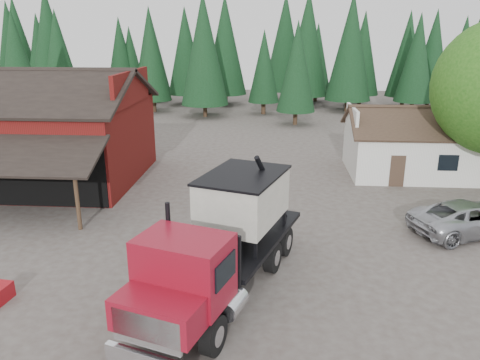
{
  "coord_description": "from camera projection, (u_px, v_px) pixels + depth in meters",
  "views": [
    {
      "loc": [
        3.76,
        -18.43,
        9.31
      ],
      "look_at": [
        2.07,
        4.99,
        1.8
      ],
      "focal_mm": 35.0,
      "sensor_mm": 36.0,
      "label": 1
    }
  ],
  "objects": [
    {
      "name": "farmhouse",
      "position": [
        410.0,
        149.0,
        31.55
      ],
      "size": [
        8.6,
        6.42,
        4.65
      ],
      "color": "silver",
      "rests_on": "ground"
    },
    {
      "name": "near_pine_a",
      "position": [
        17.0,
        61.0,
        46.78
      ],
      "size": [
        4.4,
        4.4,
        11.4
      ],
      "color": "#382619",
      "rests_on": "ground"
    },
    {
      "name": "near_pine_c",
      "position": [
        480.0,
        59.0,
        41.69
      ],
      "size": [
        4.84,
        4.84,
        12.4
      ],
      "color": "#382619",
      "rests_on": "ground"
    },
    {
      "name": "near_pine_b",
      "position": [
        297.0,
        67.0,
        46.9
      ],
      "size": [
        3.96,
        3.96,
        10.4
      ],
      "color": "#382619",
      "rests_on": "ground"
    },
    {
      "name": "ground",
      "position": [
        185.0,
        252.0,
        20.61
      ],
      "size": [
        120.0,
        120.0,
        0.0
      ],
      "primitive_type": "plane",
      "color": "#4C423B",
      "rests_on": "ground"
    },
    {
      "name": "conifer_backdrop",
      "position": [
        245.0,
        106.0,
        60.51
      ],
      "size": [
        76.0,
        16.0,
        16.0
      ],
      "primitive_type": null,
      "color": "black",
      "rests_on": "ground"
    },
    {
      "name": "near_pine_d",
      "position": [
        204.0,
        49.0,
        50.93
      ],
      "size": [
        5.28,
        5.28,
        13.4
      ],
      "color": "#382619",
      "rests_on": "ground"
    },
    {
      "name": "silver_car",
      "position": [
        469.0,
        218.0,
        22.3
      ],
      "size": [
        6.32,
        4.58,
        1.6
      ],
      "primitive_type": "imported",
      "rotation": [
        0.0,
        0.0,
        1.95
      ],
      "color": "#ABADB3",
      "rests_on": "ground"
    },
    {
      "name": "red_barn",
      "position": [
        42.0,
        139.0,
        29.95
      ],
      "size": [
        12.8,
        13.63,
        7.18
      ],
      "color": "maroon",
      "rests_on": "ground"
    },
    {
      "name": "feed_truck",
      "position": [
        224.0,
        236.0,
        16.97
      ],
      "size": [
        5.93,
        10.75,
        4.7
      ],
      "rotation": [
        0.0,
        0.0,
        -0.32
      ],
      "color": "black",
      "rests_on": "ground"
    }
  ]
}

